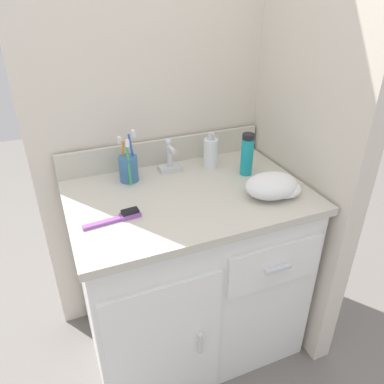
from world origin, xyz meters
The scene contains 11 objects.
ground_plane centered at (0.00, 0.00, 0.00)m, with size 6.00×6.00×0.00m, color slate.
wall_back centered at (0.00, 0.35, 1.10)m, with size 1.06×0.08×2.20m, color beige.
wall_right centered at (0.49, 0.00, 1.10)m, with size 0.08×0.67×2.20m, color beige.
vanity centered at (0.00, 0.00, 0.40)m, with size 0.88×0.61×0.77m.
backsplash centered at (0.00, 0.29, 0.82)m, with size 0.88×0.02×0.11m.
sink_faucet centered at (0.00, 0.21, 0.82)m, with size 0.09×0.09×0.14m.
toothbrush_cup centered at (-0.18, 0.18, 0.83)m, with size 0.08×0.10×0.20m.
soap_dispenser centered at (0.17, 0.17, 0.84)m, with size 0.06×0.06×0.16m.
shaving_cream_can centered at (0.27, 0.06, 0.86)m, with size 0.05×0.05×0.17m.
hairbrush centered at (-0.28, -0.08, 0.78)m, with size 0.19×0.04×0.03m.
hand_towel centered at (0.28, -0.14, 0.81)m, with size 0.20×0.16×0.08m.
Camera 1 is at (-0.45, -1.12, 1.46)m, focal length 35.00 mm.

